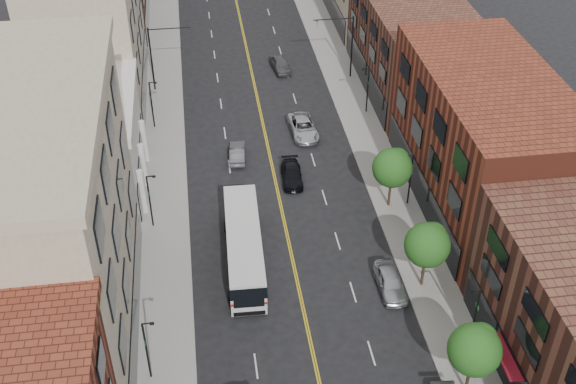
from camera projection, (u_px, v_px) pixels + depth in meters
name	position (u px, v px, depth m)	size (l,w,h in m)	color
sidewalk_left	(165.00, 153.00, 69.47)	(4.00, 110.00, 0.15)	gray
sidewalk_right	(367.00, 138.00, 71.71)	(4.00, 110.00, 0.15)	gray
bldg_l_tanoffice	(41.00, 234.00, 45.87)	(10.00, 22.00, 18.00)	gray
bldg_l_white	(80.00, 147.00, 63.16)	(10.00, 14.00, 8.00)	silver
bldg_l_far_a	(86.00, 16.00, 73.69)	(10.00, 20.00, 18.00)	gray
bldg_r_mid	(484.00, 141.00, 60.22)	(10.00, 22.00, 12.00)	maroon
bldg_r_far_a	(413.00, 45.00, 77.51)	(10.00, 20.00, 10.00)	#562B22
tree_r_1	(476.00, 348.00, 44.65)	(3.40, 3.40, 5.59)	black
tree_r_2	(428.00, 243.00, 52.59)	(3.40, 3.40, 5.59)	black
tree_r_3	(393.00, 166.00, 60.54)	(3.40, 3.40, 5.59)	black
lamp_l_1	(147.00, 347.00, 46.17)	(0.81, 0.55, 5.05)	black
lamp_l_2	(150.00, 198.00, 58.89)	(0.81, 0.55, 5.05)	black
lamp_l_3	(152.00, 102.00, 71.60)	(0.81, 0.55, 5.05)	black
lamp_r_1	(475.00, 313.00, 48.63)	(0.81, 0.55, 5.05)	black
lamp_r_2	(410.00, 177.00, 61.35)	(0.81, 0.55, 5.05)	black
lamp_r_3	(367.00, 87.00, 74.06)	(0.81, 0.55, 5.05)	black
signal_mast_left	(157.00, 51.00, 77.04)	(4.49, 0.18, 7.20)	black
signal_mast_right	(346.00, 40.00, 79.34)	(4.49, 0.18, 7.20)	black
city_bus	(244.00, 245.00, 56.02)	(3.23, 12.22, 3.12)	silver
car_parked_far	(390.00, 282.00, 54.17)	(1.84, 4.57, 1.56)	#ABAEB3
car_lane_behind	(237.00, 153.00, 68.48)	(1.41, 4.05, 1.33)	#56565C
car_lane_a	(292.00, 174.00, 65.62)	(1.83, 4.50, 1.31)	black
car_lane_b	(303.00, 127.00, 71.99)	(2.54, 5.51, 1.53)	silver
car_lane_c	(280.00, 64.00, 83.19)	(1.77, 4.39, 1.50)	#4C4C51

